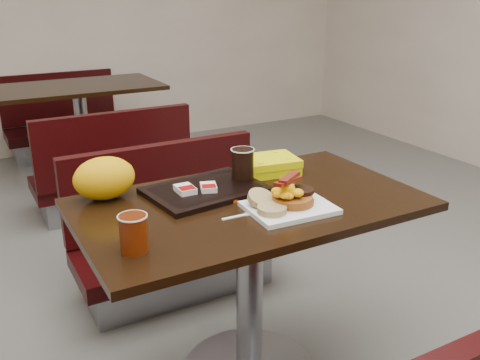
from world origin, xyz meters
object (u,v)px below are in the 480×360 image
fork (234,217)px  hashbrown_sleeve_right (208,187)px  platter (289,208)px  bench_near_n (178,227)px  table_far (83,133)px  table_near (250,293)px  paper_bag (104,178)px  hashbrown_sleeve_left (185,189)px  coffee_cup_near (134,234)px  bench_far_n (64,117)px  knife (307,192)px  clamshell (268,165)px  pancake_stack (293,199)px  coffee_cup_far (243,164)px  tray (206,190)px  bench_far_s (108,160)px

fork → hashbrown_sleeve_right: bearing=87.8°
platter → hashbrown_sleeve_right: size_ratio=3.74×
bench_near_n → table_far: table_far is taller
table_near → paper_bag: 0.68m
bench_near_n → table_far: bearing=90.0°
table_near → hashbrown_sleeve_left: (-0.19, 0.14, 0.41)m
coffee_cup_near → hashbrown_sleeve_right: bearing=37.7°
bench_far_n → knife: knife is taller
table_far → bench_far_n: table_far is taller
platter → clamshell: 0.39m
table_far → pancake_stack: (0.09, -2.73, 0.41)m
hashbrown_sleeve_left → coffee_cup_far: bearing=7.6°
tray → hashbrown_sleeve_right: size_ratio=5.47×
coffee_cup_far → paper_bag: size_ratio=0.53×
pancake_stack → coffee_cup_far: size_ratio=1.24×
platter → tray: tray is taller
clamshell → paper_bag: (-0.65, 0.04, 0.04)m
bench_far_n → knife: (0.22, -3.33, 0.39)m
coffee_cup_near → hashbrown_sleeve_left: bearing=46.7°
bench_near_n → table_near: bearing=-90.0°
bench_far_s → fork: fork is taller
knife → hashbrown_sleeve_right: size_ratio=2.30×
knife → hashbrown_sleeve_right: bearing=-119.5°
platter → clamshell: clamshell is taller
hashbrown_sleeve_right → bench_far_n: bearing=107.7°
fork → hashbrown_sleeve_left: hashbrown_sleeve_left is taller
bench_near_n → knife: 0.86m
hashbrown_sleeve_left → hashbrown_sleeve_right: (0.08, -0.02, -0.00)m
pancake_stack → tray: (-0.20, 0.27, -0.02)m
platter → knife: platter is taller
table_near → tray: (-0.10, 0.15, 0.38)m
platter → paper_bag: (-0.51, 0.40, 0.07)m
bench_far_s → platter: 2.08m
pancake_stack → fork: bearing=173.1°
tray → paper_bag: bearing=152.8°
table_far → bench_far_n: (0.00, 0.70, -0.02)m
bench_far_s → fork: size_ratio=8.70×
table_near → coffee_cup_near: (-0.48, -0.17, 0.43)m
bench_near_n → clamshell: 0.67m
table_far → fork: bearing=-92.5°
platter → coffee_cup_far: size_ratio=2.45×
bench_near_n → bench_far_s: same height
fork → hashbrown_sleeve_right: size_ratio=1.53×
knife → clamshell: size_ratio=0.75×
hashbrown_sleeve_right → paper_bag: paper_bag is taller
hashbrown_sleeve_left → table_near: bearing=-36.2°
bench_far_s → knife: 1.98m
bench_near_n → paper_bag: bearing=-135.3°
fork → paper_bag: 0.49m
table_near → fork: fork is taller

